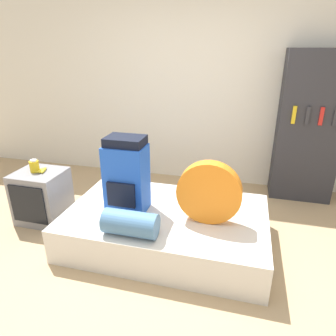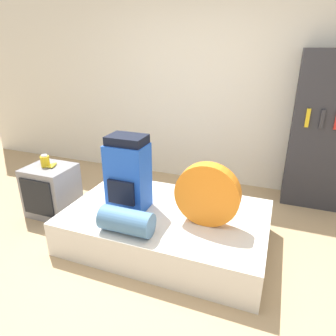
# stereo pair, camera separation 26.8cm
# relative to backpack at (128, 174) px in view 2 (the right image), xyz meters

# --- Properties ---
(ground_plane) EXTENTS (16.00, 16.00, 0.00)m
(ground_plane) POSITION_rel_backpack_xyz_m (0.39, -0.42, -0.69)
(ground_plane) COLOR tan
(wall_back) EXTENTS (8.00, 0.05, 2.60)m
(wall_back) POSITION_rel_backpack_xyz_m (0.39, 1.69, 0.61)
(wall_back) COLOR silver
(wall_back) RESTS_ON ground_plane
(bed) EXTENTS (1.89, 1.19, 0.34)m
(bed) POSITION_rel_backpack_xyz_m (0.37, 0.05, -0.52)
(bed) COLOR silver
(bed) RESTS_ON ground_plane
(backpack) EXTENTS (0.38, 0.30, 0.72)m
(backpack) POSITION_rel_backpack_xyz_m (0.00, 0.00, 0.00)
(backpack) COLOR blue
(backpack) RESTS_ON bed
(tent_bag) EXTENTS (0.57, 0.12, 0.57)m
(tent_bag) POSITION_rel_backpack_xyz_m (0.77, -0.02, -0.07)
(tent_bag) COLOR orange
(tent_bag) RESTS_ON bed
(sleeping_roll) EXTENTS (0.46, 0.21, 0.21)m
(sleeping_roll) POSITION_rel_backpack_xyz_m (0.18, -0.39, -0.25)
(sleeping_roll) COLOR teal
(sleeping_roll) RESTS_ON bed
(television) EXTENTS (0.50, 0.46, 0.57)m
(television) POSITION_rel_backpack_xyz_m (-1.05, 0.10, -0.41)
(television) COLOR gray
(television) RESTS_ON ground_plane
(canister) EXTENTS (0.10, 0.10, 0.14)m
(canister) POSITION_rel_backpack_xyz_m (-1.09, 0.11, -0.06)
(canister) COLOR gold
(canister) RESTS_ON television
(banana_bunch) EXTENTS (0.11, 0.15, 0.03)m
(banana_bunch) POSITION_rel_backpack_xyz_m (-1.02, 0.14, -0.11)
(banana_bunch) COLOR yellow
(banana_bunch) RESTS_ON television
(bookshelf) EXTENTS (0.72, 0.39, 1.79)m
(bookshelf) POSITION_rel_backpack_xyz_m (1.76, 1.45, 0.20)
(bookshelf) COLOR #2D2D33
(bookshelf) RESTS_ON ground_plane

